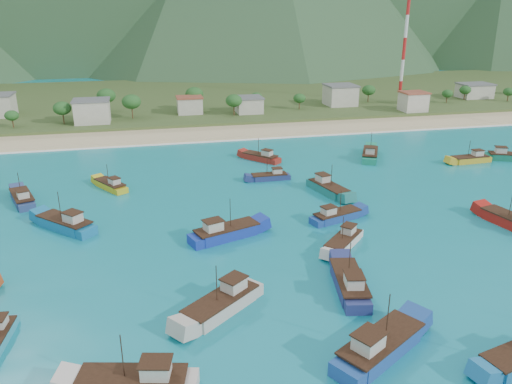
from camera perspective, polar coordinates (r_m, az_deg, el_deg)
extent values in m
plane|color=#0B6B7E|center=(79.63, 2.04, -6.49)|extent=(600.00, 600.00, 0.00)
cube|color=beige|center=(153.07, -5.51, 6.66)|extent=(400.00, 18.00, 1.20)
cube|color=#385123|center=(212.52, -7.70, 10.41)|extent=(400.00, 110.00, 2.40)
cube|color=white|center=(143.93, -5.01, 5.80)|extent=(400.00, 2.50, 0.08)
cube|color=beige|center=(189.39, -27.20, 8.75)|extent=(8.65, 9.45, 7.01)
cube|color=beige|center=(167.39, -18.21, 8.70)|extent=(10.62, 8.24, 6.94)
cube|color=beige|center=(175.41, -7.59, 9.76)|extent=(8.29, 6.91, 5.35)
cube|color=beige|center=(175.57, -0.82, 9.88)|extent=(8.64, 8.71, 5.00)
cube|color=beige|center=(191.99, 9.60, 10.82)|extent=(10.50, 10.13, 7.07)
cube|color=beige|center=(186.57, 17.52, 9.78)|extent=(8.24, 7.33, 6.27)
cube|color=beige|center=(223.67, 23.70, 10.51)|extent=(12.34, 8.83, 5.29)
cylinder|color=red|center=(203.73, 16.13, 10.98)|extent=(1.20, 1.20, 7.96)
cylinder|color=white|center=(202.70, 16.35, 13.20)|extent=(1.20, 1.20, 7.96)
cylinder|color=red|center=(201.97, 16.58, 15.43)|extent=(1.20, 1.20, 7.96)
cylinder|color=white|center=(201.56, 16.81, 17.68)|extent=(1.20, 1.20, 7.96)
cylinder|color=red|center=(201.47, 17.06, 19.93)|extent=(1.20, 1.20, 7.96)
cube|color=#147F5E|center=(130.03, 12.89, 4.08)|extent=(8.46, 12.12, 2.15)
cube|color=beige|center=(127.18, 12.92, 4.63)|extent=(3.15, 3.38, 1.75)
cylinder|color=#382114|center=(129.78, 13.03, 5.64)|extent=(0.12, 0.12, 4.84)
cube|color=#1C6B66|center=(103.56, 8.32, 0.19)|extent=(6.21, 11.93, 2.08)
cube|color=beige|center=(104.72, 7.63, 1.55)|extent=(2.69, 3.05, 1.69)
cylinder|color=#382114|center=(101.96, 8.63, 1.86)|extent=(0.12, 0.12, 4.68)
cube|color=#1D4693|center=(58.99, 14.09, -16.92)|extent=(13.18, 10.00, 2.37)
cube|color=beige|center=(55.86, 12.72, -16.42)|extent=(3.77, 3.57, 1.93)
cylinder|color=#382114|center=(57.32, 14.84, -13.49)|extent=(0.12, 0.12, 5.34)
cube|color=navy|center=(110.76, 1.51, 1.62)|extent=(8.78, 2.65, 1.59)
cube|color=beige|center=(110.73, 2.42, 2.39)|extent=(2.00, 1.62, 1.29)
cylinder|color=#382114|center=(109.85, 1.27, 2.88)|extent=(0.12, 0.12, 3.58)
cube|color=navy|center=(69.82, 10.58, -10.36)|extent=(5.70, 12.32, 2.16)
cube|color=beige|center=(66.80, 11.12, -9.97)|extent=(2.65, 3.06, 1.75)
cylinder|color=#382114|center=(68.70, 10.65, -7.55)|extent=(0.12, 0.12, 4.85)
cube|color=navy|center=(108.01, -25.14, -0.77)|extent=(6.69, 11.19, 1.96)
cube|color=beige|center=(105.37, -25.09, -0.24)|extent=(2.69, 2.97, 1.59)
cylinder|color=#382114|center=(107.59, -25.44, 0.91)|extent=(0.12, 0.12, 4.40)
cube|color=gold|center=(109.68, -16.32, 0.62)|extent=(7.48, 9.55, 1.73)
cube|color=beige|center=(107.55, -15.89, 1.16)|extent=(2.63, 2.76, 1.41)
cylinder|color=#382114|center=(109.26, -16.60, 2.08)|extent=(0.12, 0.12, 3.90)
cube|color=maroon|center=(124.97, 0.50, 3.87)|extent=(8.89, 9.69, 1.85)
cube|color=beige|center=(123.33, 1.28, 4.46)|extent=(2.92, 2.97, 1.50)
cylinder|color=#382114|center=(124.48, 0.29, 5.25)|extent=(0.12, 0.12, 4.16)
cube|color=#17309F|center=(83.02, -3.33, -4.80)|extent=(12.69, 7.41, 2.21)
cube|color=beige|center=(81.14, -4.91, -3.90)|extent=(3.35, 3.02, 1.80)
cylinder|color=#382114|center=(81.87, -2.96, -2.41)|extent=(0.12, 0.12, 4.98)
cube|color=#12674E|center=(140.34, 26.95, 3.51)|extent=(11.35, 7.36, 1.99)
cube|color=beige|center=(139.28, 26.19, 4.30)|extent=(3.09, 2.84, 1.62)
cube|color=beige|center=(52.61, -11.35, -19.29)|extent=(3.18, 2.78, 1.78)
cylinder|color=#382114|center=(52.33, -15.03, -17.68)|extent=(0.12, 0.12, 4.94)
cube|color=gold|center=(134.05, 23.21, 3.34)|extent=(10.25, 3.45, 1.84)
cube|color=beige|center=(134.90, 24.00, 4.07)|extent=(2.38, 1.96, 1.50)
cylinder|color=#382114|center=(132.93, 23.19, 4.56)|extent=(0.12, 0.12, 4.14)
cube|color=silver|center=(81.29, 9.93, -5.83)|extent=(9.03, 9.04, 1.79)
cube|color=beige|center=(82.31, 10.54, -4.27)|extent=(2.86, 2.86, 1.46)
cylinder|color=#382114|center=(79.59, 9.90, -4.09)|extent=(0.12, 0.12, 4.04)
cube|color=#12689A|center=(92.18, -21.01, -3.56)|extent=(11.04, 11.05, 2.19)
cube|color=beige|center=(89.57, -20.21, -2.77)|extent=(3.50, 3.50, 1.78)
cylinder|color=#382114|center=(91.41, -21.55, -1.42)|extent=(0.12, 0.12, 4.93)
cube|color=#A11812|center=(97.82, 27.11, -3.14)|extent=(6.02, 12.33, 2.15)
cylinder|color=#382114|center=(96.99, 27.13, -1.10)|extent=(0.12, 0.12, 4.85)
cube|color=navy|center=(90.94, 9.26, -2.86)|extent=(10.41, 5.87, 1.82)
cube|color=beige|center=(89.09, 8.30, -2.16)|extent=(2.72, 2.44, 1.47)
cylinder|color=#382114|center=(90.18, 9.64, -1.07)|extent=(0.12, 0.12, 4.08)
cube|color=#B9B2A7|center=(64.29, -4.01, -12.92)|extent=(11.75, 10.38, 2.21)
cube|color=beige|center=(64.78, -2.54, -10.52)|extent=(3.55, 3.46, 1.80)
cylinder|color=#382114|center=(61.96, -4.53, -10.41)|extent=(0.12, 0.12, 4.97)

